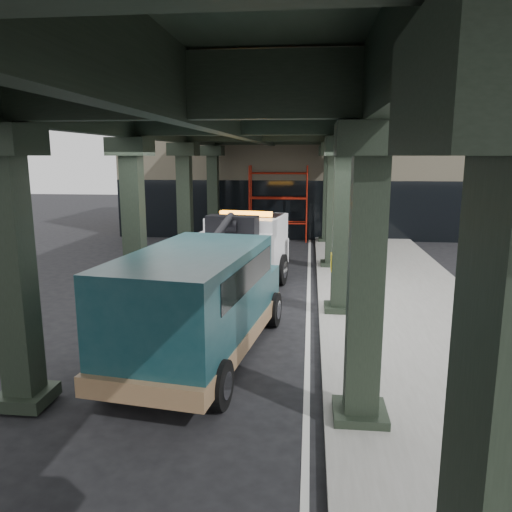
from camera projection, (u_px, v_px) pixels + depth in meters
The scene contains 8 objects.
ground at pixel (241, 336), 12.68m from camera, with size 90.00×90.00×0.00m, color black.
sidewalk at pixel (407, 315), 14.14m from camera, with size 5.00×40.00×0.15m, color gray.
lane_stripe at pixel (308, 314), 14.45m from camera, with size 0.12×38.00×0.01m, color silver.
viaduct at pixel (235, 120), 13.59m from camera, with size 7.40×32.00×6.40m.
building at pixel (316, 164), 31.17m from camera, with size 22.00×10.00×8.00m, color #C6B793.
scaffolding at pixel (278, 201), 26.54m from camera, with size 3.08×0.88×4.00m.
tow_truck at pixel (229, 258), 15.54m from camera, with size 3.59×8.71×2.78m.
towed_van at pixel (199, 301), 10.95m from camera, with size 3.23×6.54×2.55m.
Camera 1 is at (1.69, -11.92, 4.50)m, focal length 35.00 mm.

